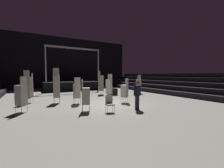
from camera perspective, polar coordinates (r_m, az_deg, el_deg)
name	(u,v)px	position (r m, az deg, el deg)	size (l,w,h in m)	color
ground_plane	(110,104)	(10.66, -0.90, -7.83)	(22.00, 30.00, 0.10)	gray
arena_end_wall	(65,63)	(24.76, -18.08, 7.88)	(22.00, 0.30, 8.00)	black
bleacher_bank_right	(179,84)	(17.46, 24.57, 0.17)	(3.75, 24.00, 2.25)	black
stage_riser	(72,85)	(20.33, -15.31, -0.53)	(7.12, 3.01, 5.51)	black
man_with_tie	(137,94)	(8.71, 9.87, -3.70)	(0.57, 0.33, 1.70)	black
chair_stack_front_left	(125,91)	(10.86, 4.95, -2.56)	(0.60, 0.60, 1.79)	#B2B5BA
chair_stack_front_right	(77,91)	(10.71, -13.59, -2.51)	(0.45, 0.45, 1.88)	#B2B5BA
chair_stack_mid_left	(109,86)	(12.89, -1.16, -0.84)	(0.61, 0.61, 2.14)	#B2B5BA
chair_stack_mid_right	(138,84)	(16.81, 10.31, -0.02)	(0.52, 0.52, 2.05)	#B2B5BA
chair_stack_mid_centre	(101,83)	(15.38, -4.35, 0.49)	(0.47, 0.47, 2.48)	#B2B5BA
chair_stack_rear_left	(21,95)	(9.42, -31.97, -3.51)	(0.62, 0.62, 1.96)	#B2B5BA
chair_stack_rear_right	(56,86)	(11.34, -20.90, -0.60)	(0.48, 0.48, 2.56)	#B2B5BA
chair_stack_rear_centre	(30,85)	(15.32, -29.37, -0.44)	(0.49, 0.49, 2.22)	#B2B5BA
chair_stack_aisle_left	(29,87)	(12.28, -29.82, -0.94)	(0.61, 0.61, 2.39)	#B2B5BA
chair_stack_aisle_right	(86,95)	(8.37, -10.25, -4.42)	(0.56, 0.56, 1.79)	#B2B5BA
equipment_road_case	(112,92)	(14.86, 0.16, -3.09)	(0.90, 0.60, 0.68)	black
loose_chair_near_man	(110,103)	(8.10, -0.93, -7.26)	(0.52, 0.52, 0.95)	#B2B5BA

